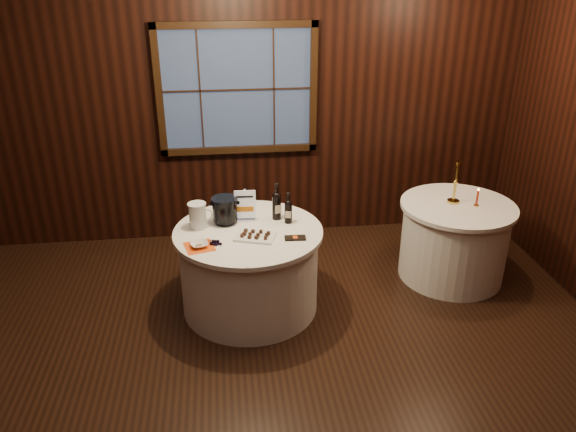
{
  "coord_description": "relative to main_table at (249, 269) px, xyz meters",
  "views": [
    {
      "loc": [
        -0.18,
        -3.29,
        2.91
      ],
      "look_at": [
        0.33,
        0.9,
        0.93
      ],
      "focal_mm": 35.0,
      "sensor_mm": 36.0,
      "label": 1
    }
  ],
  "objects": [
    {
      "name": "grape_bunch",
      "position": [
        -0.28,
        -0.22,
        0.4
      ],
      "size": [
        0.16,
        0.09,
        0.04
      ],
      "rotation": [
        0.0,
        0.0,
        -0.34
      ],
      "color": "black",
      "rests_on": "main_table"
    },
    {
      "name": "port_bottle_right",
      "position": [
        0.36,
        0.11,
        0.5
      ],
      "size": [
        0.07,
        0.07,
        0.28
      ],
      "rotation": [
        0.0,
        0.0,
        -0.19
      ],
      "color": "black",
      "rests_on": "main_table"
    },
    {
      "name": "ice_bucket",
      "position": [
        -0.19,
        0.17,
        0.51
      ],
      "size": [
        0.23,
        0.23,
        0.23
      ],
      "color": "black",
      "rests_on": "main_table"
    },
    {
      "name": "port_bottle_left",
      "position": [
        0.27,
        0.2,
        0.53
      ],
      "size": [
        0.08,
        0.09,
        0.33
      ],
      "rotation": [
        0.0,
        0.0,
        0.27
      ],
      "color": "black",
      "rests_on": "main_table"
    },
    {
      "name": "red_candle",
      "position": [
        2.14,
        0.24,
        0.45
      ],
      "size": [
        0.05,
        0.05,
        0.18
      ],
      "color": "gold",
      "rests_on": "side_table"
    },
    {
      "name": "chocolate_plate",
      "position": [
        0.05,
        -0.15,
        0.4
      ],
      "size": [
        0.37,
        0.3,
        0.05
      ],
      "rotation": [
        0.0,
        0.0,
        -0.31
      ],
      "color": "white",
      "rests_on": "main_table"
    },
    {
      "name": "chocolate_box",
      "position": [
        0.38,
        -0.21,
        0.39
      ],
      "size": [
        0.18,
        0.1,
        0.01
      ],
      "primitive_type": "cube",
      "rotation": [
        0.0,
        0.0,
        -0.06
      ],
      "color": "black",
      "rests_on": "main_table"
    },
    {
      "name": "back_wall",
      "position": [
        0.0,
        1.48,
        1.16
      ],
      "size": [
        6.0,
        0.1,
        3.0
      ],
      "color": "black",
      "rests_on": "ground"
    },
    {
      "name": "glass_pitcher",
      "position": [
        -0.42,
        0.1,
        0.5
      ],
      "size": [
        0.21,
        0.16,
        0.23
      ],
      "rotation": [
        0.0,
        0.0,
        -0.02
      ],
      "color": "silver",
      "rests_on": "main_table"
    },
    {
      "name": "cracker_bowl",
      "position": [
        -0.41,
        -0.25,
        0.4
      ],
      "size": [
        0.17,
        0.17,
        0.03
      ],
      "primitive_type": "imported",
      "rotation": [
        0.0,
        0.0,
        0.24
      ],
      "color": "white",
      "rests_on": "orange_napkin"
    },
    {
      "name": "ground",
      "position": [
        0.0,
        -1.0,
        -0.39
      ],
      "size": [
        6.0,
        6.0,
        0.0
      ],
      "primitive_type": "plane",
      "color": "black",
      "rests_on": "ground"
    },
    {
      "name": "orange_napkin",
      "position": [
        -0.41,
        -0.25,
        0.38
      ],
      "size": [
        0.27,
        0.27,
        0.0
      ],
      "primitive_type": "cube",
      "rotation": [
        0.0,
        0.0,
        0.25
      ],
      "color": "#F05114",
      "rests_on": "main_table"
    },
    {
      "name": "side_table",
      "position": [
        2.0,
        0.3,
        0.0
      ],
      "size": [
        1.08,
        1.08,
        0.77
      ],
      "color": "white",
      "rests_on": "ground"
    },
    {
      "name": "main_table",
      "position": [
        0.0,
        0.0,
        0.0
      ],
      "size": [
        1.28,
        1.28,
        0.77
      ],
      "color": "white",
      "rests_on": "ground"
    },
    {
      "name": "brass_candlestick",
      "position": [
        1.97,
        0.36,
        0.53
      ],
      "size": [
        0.11,
        0.11,
        0.41
      ],
      "color": "gold",
      "rests_on": "side_table"
    },
    {
      "name": "sign_stand",
      "position": [
        -0.01,
        0.2,
        0.48
      ],
      "size": [
        0.19,
        0.1,
        0.3
      ],
      "rotation": [
        0.0,
        0.0,
        -0.06
      ],
      "color": "silver",
      "rests_on": "main_table"
    }
  ]
}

